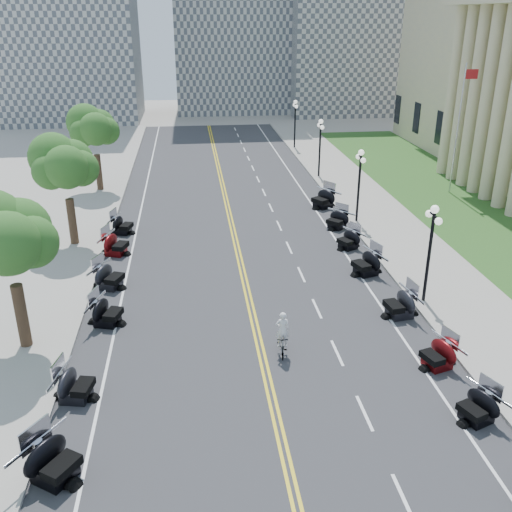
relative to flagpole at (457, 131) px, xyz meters
name	(u,v)px	position (x,y,z in m)	size (l,w,h in m)	color
ground	(262,358)	(-18.00, -22.00, -5.00)	(160.00, 160.00, 0.00)	gray
road	(241,263)	(-18.00, -12.00, -5.00)	(16.00, 90.00, 0.01)	#333335
centerline_yellow_a	(238,263)	(-18.12, -12.00, -4.99)	(0.12, 90.00, 0.00)	yellow
centerline_yellow_b	(243,263)	(-17.88, -12.00, -4.99)	(0.12, 90.00, 0.00)	yellow
edge_line_north	(348,258)	(-11.60, -12.00, -4.99)	(0.12, 90.00, 0.00)	white
edge_line_south	(128,268)	(-24.40, -12.00, -4.99)	(0.12, 90.00, 0.00)	white
lane_dash_4	(404,499)	(-14.80, -30.00, -4.99)	(0.12, 2.00, 0.00)	white
lane_dash_5	(364,413)	(-14.80, -26.00, -4.99)	(0.12, 2.00, 0.00)	white
lane_dash_6	(337,353)	(-14.80, -22.00, -4.99)	(0.12, 2.00, 0.00)	white
lane_dash_7	(317,308)	(-14.80, -18.00, -4.99)	(0.12, 2.00, 0.00)	white
lane_dash_8	(301,274)	(-14.80, -14.00, -4.99)	(0.12, 2.00, 0.00)	white
lane_dash_9	(289,247)	(-14.80, -10.00, -4.99)	(0.12, 2.00, 0.00)	white
lane_dash_10	(279,226)	(-14.80, -6.00, -4.99)	(0.12, 2.00, 0.00)	white
lane_dash_11	(271,207)	(-14.80, -2.00, -4.99)	(0.12, 2.00, 0.00)	white
lane_dash_12	(264,192)	(-14.80, 2.00, -4.99)	(0.12, 2.00, 0.00)	white
lane_dash_13	(258,179)	(-14.80, 6.00, -4.99)	(0.12, 2.00, 0.00)	white
lane_dash_14	(253,168)	(-14.80, 10.00, -4.99)	(0.12, 2.00, 0.00)	white
lane_dash_15	(248,158)	(-14.80, 14.00, -4.99)	(0.12, 2.00, 0.00)	white
lane_dash_16	(244,150)	(-14.80, 18.00, -4.99)	(0.12, 2.00, 0.00)	white
lane_dash_17	(241,142)	(-14.80, 22.00, -4.99)	(0.12, 2.00, 0.00)	white
lane_dash_18	(238,135)	(-14.80, 26.00, -4.99)	(0.12, 2.00, 0.00)	white
lane_dash_19	(235,129)	(-14.80, 30.00, -4.99)	(0.12, 2.00, 0.00)	white
sidewalk_north	(415,254)	(-7.50, -12.00, -4.92)	(5.00, 90.00, 0.15)	#9E9991
sidewalk_south	(54,271)	(-28.50, -12.00, -4.92)	(5.00, 90.00, 0.15)	#9E9991
lawn	(466,208)	(-0.50, -4.00, -4.95)	(9.00, 60.00, 0.10)	#356023
distant_block_a	(64,17)	(-36.00, 40.00, 8.00)	(18.00, 14.00, 26.00)	gray
distant_block_b	(230,2)	(-14.00, 46.00, 10.00)	(16.00, 12.00, 30.00)	gray
distant_block_c	(357,32)	(4.00, 43.00, 6.00)	(20.00, 14.00, 22.00)	gray
street_lamp_2	(429,255)	(-9.40, -18.00, -2.40)	(0.50, 1.20, 4.90)	black
street_lamp_3	(359,186)	(-9.40, -6.00, -2.40)	(0.50, 1.20, 4.90)	black
street_lamp_4	(320,148)	(-9.40, 6.00, -2.40)	(0.50, 1.20, 4.90)	black
street_lamp_5	(295,124)	(-9.40, 18.00, -2.40)	(0.50, 1.20, 4.90)	black
flagpole	(457,131)	(0.00, 0.00, 0.00)	(1.10, 0.20, 10.00)	silver
tree_2	(9,246)	(-28.00, -20.00, -0.25)	(4.80, 4.80, 9.20)	#235619
tree_3	(66,171)	(-28.00, -8.00, -0.25)	(4.80, 4.80, 9.20)	#235619
tree_4	(94,133)	(-28.00, 4.00, -0.25)	(4.80, 4.80, 9.20)	#235619
motorcycle_n_4	(478,406)	(-11.00, -26.83, -4.37)	(1.79, 1.79, 1.25)	black
motorcycle_n_5	(438,353)	(-11.02, -23.46, -4.36)	(1.83, 1.83, 1.28)	#590A0C
motorcycle_n_6	(400,303)	(-11.07, -19.16, -4.29)	(2.02, 2.02, 1.41)	black
motorcycle_n_7	(366,262)	(-11.25, -14.34, -4.28)	(2.06, 2.06, 1.44)	black
motorcycle_n_8	(348,239)	(-11.22, -10.53, -4.38)	(1.78, 1.78, 1.25)	black
motorcycle_n_9	(337,219)	(-11.02, -6.93, -4.35)	(1.87, 1.87, 1.31)	black
motorcycle_n_10	(323,198)	(-10.95, -2.44, -4.24)	(2.16, 2.16, 1.51)	black
motorcycle_s_4	(53,459)	(-25.22, -27.93, -4.25)	(2.13, 2.13, 1.49)	black
motorcycle_s_5	(75,384)	(-25.26, -23.91, -4.33)	(1.92, 1.92, 1.34)	black
motorcycle_s_6	(107,311)	(-24.78, -18.33, -4.31)	(1.96, 1.96, 1.37)	black
motorcycle_s_7	(109,275)	(-25.13, -14.43, -4.29)	(2.03, 2.03, 1.42)	black
motorcycle_s_8	(115,243)	(-25.29, -9.83, -4.29)	(2.03, 2.03, 1.42)	#590A0C
motorcycle_s_9	(122,224)	(-25.25, -6.27, -4.34)	(1.89, 1.89, 1.32)	black
bicycle	(282,344)	(-17.14, -21.77, -4.53)	(0.45, 1.58, 0.95)	#A51414
cyclist_rider	(283,317)	(-17.14, -21.77, -3.24)	(0.60, 0.39, 1.63)	white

